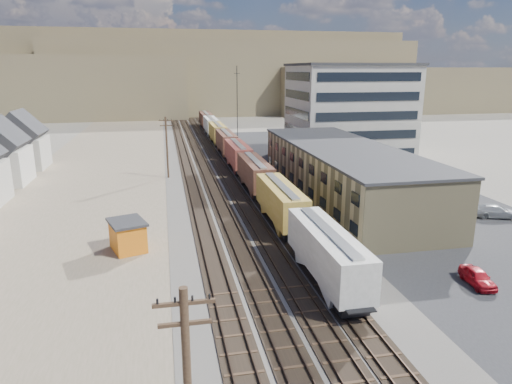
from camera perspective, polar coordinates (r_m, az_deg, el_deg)
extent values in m
plane|color=#6B6356|center=(37.95, 3.44, -12.07)|extent=(300.00, 300.00, 0.00)
cube|color=#4C4742|center=(84.84, -5.22, 3.28)|extent=(18.00, 200.00, 0.06)
cube|color=#70654D|center=(75.44, -19.61, 0.95)|extent=(24.00, 180.00, 0.03)
cube|color=#232326|center=(76.29, 12.76, 1.62)|extent=(26.00, 120.00, 0.04)
cube|color=black|center=(84.45, -8.60, 3.16)|extent=(2.60, 200.00, 0.08)
cube|color=#38281E|center=(84.40, -9.09, 3.22)|extent=(0.08, 200.00, 0.16)
cube|color=#38281E|center=(84.46, -8.11, 3.27)|extent=(0.08, 200.00, 0.16)
cube|color=black|center=(84.64, -6.57, 3.26)|extent=(2.60, 200.00, 0.08)
cube|color=#38281E|center=(84.56, -7.05, 3.32)|extent=(0.08, 200.00, 0.16)
cube|color=#38281E|center=(84.68, -6.08, 3.36)|extent=(0.08, 200.00, 0.16)
cube|color=black|center=(84.94, -4.55, 3.35)|extent=(2.60, 200.00, 0.08)
cube|color=#38281E|center=(84.83, -5.03, 3.41)|extent=(0.08, 200.00, 0.16)
cube|color=#38281E|center=(85.00, -4.07, 3.46)|extent=(0.08, 200.00, 0.16)
cube|color=black|center=(85.31, -2.68, 3.44)|extent=(2.60, 200.00, 0.08)
cube|color=#38281E|center=(85.18, -3.16, 3.50)|extent=(0.08, 200.00, 0.16)
cube|color=#38281E|center=(85.40, -2.20, 3.54)|extent=(0.08, 200.00, 0.16)
cube|color=black|center=(34.91, 11.68, -13.57)|extent=(2.20, 2.20, 0.90)
cube|color=black|center=(43.47, 6.46, -7.40)|extent=(2.20, 2.20, 0.90)
cube|color=#B5B4A9|center=(38.23, 8.89, -7.24)|extent=(3.00, 13.34, 3.40)
cube|color=#B7B7B2|center=(37.60, 9.00, -4.73)|extent=(0.90, 12.32, 0.16)
cube|color=black|center=(47.96, 4.62, -5.16)|extent=(2.20, 2.20, 0.90)
cube|color=black|center=(57.27, 1.83, -1.72)|extent=(2.20, 2.20, 0.90)
cube|color=olive|center=(51.94, 3.13, -1.04)|extent=(3.00, 13.34, 3.40)
cube|color=#B7B7B2|center=(51.48, 3.16, 0.87)|extent=(0.90, 12.32, 0.16)
cube|color=black|center=(62.00, 0.77, -0.40)|extent=(2.20, 2.20, 0.90)
cube|color=black|center=(71.64, -0.95, 1.73)|extent=(2.20, 2.20, 0.90)
cube|color=#482A1F|center=(66.30, -0.16, 2.54)|extent=(3.00, 13.34, 3.40)
cube|color=#B7B7B2|center=(65.94, -0.16, 4.05)|extent=(0.90, 12.33, 0.16)
cube|color=black|center=(76.49, -1.64, 2.58)|extent=(2.20, 2.20, 0.90)
cube|color=black|center=(86.30, -2.80, 4.01)|extent=(2.20, 2.20, 0.90)
cube|color=maroon|center=(80.97, -2.27, 4.83)|extent=(3.00, 13.34, 3.40)
cube|color=#B7B7B2|center=(80.67, -2.29, 6.07)|extent=(0.90, 12.33, 0.16)
cube|color=black|center=(91.21, -3.29, 4.61)|extent=(2.20, 2.20, 0.90)
cube|color=black|center=(101.11, -4.12, 5.63)|extent=(2.20, 2.20, 0.90)
cube|color=#482A1F|center=(95.81, -3.75, 6.41)|extent=(3.00, 13.34, 3.40)
cube|color=#B7B7B2|center=(95.56, -3.76, 7.47)|extent=(0.90, 12.33, 0.16)
cube|color=black|center=(106.06, -4.48, 6.06)|extent=(2.20, 2.20, 0.90)
cube|color=black|center=(116.03, -5.10, 6.83)|extent=(2.20, 2.20, 0.90)
cube|color=olive|center=(110.74, -4.83, 7.56)|extent=(3.00, 13.34, 3.40)
cube|color=#B7B7B2|center=(110.52, -4.85, 8.48)|extent=(0.90, 12.32, 0.16)
cube|color=black|center=(121.00, -5.38, 7.16)|extent=(2.20, 2.20, 0.90)
cube|color=black|center=(131.01, -5.87, 7.75)|extent=(2.20, 2.20, 0.90)
cube|color=#B5B4A9|center=(125.74, -5.66, 8.44)|extent=(3.00, 13.34, 3.40)
cube|color=#B7B7B2|center=(125.55, -5.68, 9.25)|extent=(0.90, 12.32, 0.16)
cube|color=black|center=(136.00, -6.08, 8.01)|extent=(2.20, 2.20, 0.90)
cube|color=black|center=(146.04, -6.47, 8.49)|extent=(2.20, 2.20, 0.90)
cube|color=#482A1F|center=(140.78, -6.31, 9.13)|extent=(3.00, 13.34, 3.40)
cube|color=#B7B7B2|center=(140.61, -6.33, 9.85)|extent=(0.90, 12.32, 0.16)
cube|color=tan|center=(63.85, 10.81, 2.33)|extent=(12.00, 40.00, 7.00)
cube|color=#2D2D30|center=(63.17, 10.97, 5.52)|extent=(12.40, 40.40, 0.30)
cube|color=black|center=(62.15, 5.57, 0.95)|extent=(0.12, 36.00, 1.20)
cube|color=black|center=(61.49, 5.64, 3.66)|extent=(0.12, 36.00, 1.20)
cube|color=#9E998E|center=(95.40, 11.50, 9.80)|extent=(22.00, 18.00, 18.00)
cube|color=#2D2D30|center=(95.04, 11.80, 15.33)|extent=(22.60, 18.60, 0.50)
cube|color=black|center=(91.69, 5.03, 9.84)|extent=(0.12, 16.00, 16.00)
cube|color=black|center=(87.16, 13.81, 9.19)|extent=(20.00, 0.12, 16.00)
cube|color=#382619|center=(16.60, -9.00, -13.57)|extent=(2.20, 0.14, 0.14)
cube|color=#382619|center=(16.99, -8.89, -15.94)|extent=(1.90, 0.14, 0.14)
cylinder|color=black|center=(16.55, -6.90, -12.98)|extent=(0.08, 0.08, 0.22)
cylinder|color=#382619|center=(75.60, -11.07, 5.44)|extent=(0.32, 0.32, 10.00)
cube|color=#382619|center=(75.01, -11.24, 8.75)|extent=(2.20, 0.14, 0.14)
cube|color=#382619|center=(75.10, -11.20, 8.15)|extent=(1.90, 0.14, 0.14)
cylinder|color=black|center=(75.00, -10.78, 8.89)|extent=(0.08, 0.08, 0.22)
cylinder|color=black|center=(94.14, -2.36, 10.02)|extent=(0.16, 0.16, 18.00)
cube|color=black|center=(93.78, -2.41, 14.59)|extent=(1.20, 0.08, 0.08)
cube|color=#B7B2A8|center=(80.97, -29.34, 2.78)|extent=(8.00, 8.00, 5.50)
cube|color=#9E998E|center=(92.27, -27.17, 4.35)|extent=(8.00, 8.00, 5.50)
cube|color=#2D2D30|center=(91.77, -27.45, 6.58)|extent=(8.15, 8.16, 8.15)
cube|color=brown|center=(189.71, -27.69, 11.51)|extent=(120.00, 40.00, 22.00)
cube|color=brown|center=(194.77, -3.02, 14.10)|extent=(140.00, 45.00, 28.00)
cube|color=brown|center=(207.81, 17.37, 12.14)|extent=(110.00, 38.00, 18.00)
cube|color=brown|center=(212.59, -12.15, 14.42)|extent=(200.00, 60.00, 32.00)
cube|color=orange|center=(46.73, -15.73, -5.39)|extent=(3.88, 4.47, 2.83)
cube|color=#2D2D30|center=(46.24, -15.86, -3.63)|extent=(4.35, 4.95, 0.24)
cube|color=black|center=(47.04, -14.01, -5.01)|extent=(0.39, 0.92, 0.94)
imported|color=#A70F1A|center=(42.47, 25.96, -9.58)|extent=(2.07, 4.16, 1.36)
imported|color=#989B9F|center=(61.93, 27.78, -2.18)|extent=(5.81, 3.88, 1.56)
imported|color=navy|center=(92.31, 11.26, 4.43)|extent=(5.48, 4.28, 1.38)
imported|color=silver|center=(102.11, 11.70, 5.48)|extent=(3.29, 5.08, 1.61)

